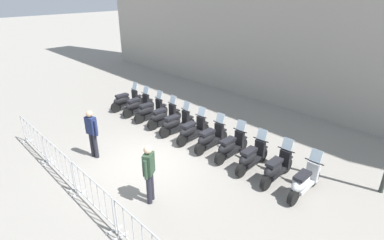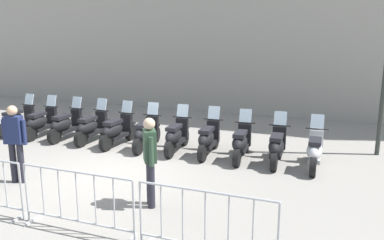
{
  "view_description": "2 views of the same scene",
  "coord_description": "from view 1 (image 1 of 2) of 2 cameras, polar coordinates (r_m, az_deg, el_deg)",
  "views": [
    {
      "loc": [
        7.33,
        -5.34,
        5.46
      ],
      "look_at": [
        0.58,
        1.64,
        1.19
      ],
      "focal_mm": 28.54,
      "sensor_mm": 36.0,
      "label": 1
    },
    {
      "loc": [
        4.78,
        -7.75,
        3.33
      ],
      "look_at": [
        1.43,
        2.25,
        0.91
      ],
      "focal_mm": 37.53,
      "sensor_mm": 36.0,
      "label": 2
    }
  ],
  "objects": [
    {
      "name": "motorcycle_6",
      "position": [
        11.0,
        3.4,
        -3.37
      ],
      "size": [
        0.56,
        1.72,
        1.24
      ],
      "color": "black",
      "rests_on": "ground"
    },
    {
      "name": "motorcycle_7",
      "position": [
        10.5,
        7.19,
        -4.92
      ],
      "size": [
        0.56,
        1.72,
        1.24
      ],
      "color": "black",
      "rests_on": "ground"
    },
    {
      "name": "barrier_segment_1",
      "position": [
        10.29,
        -23.78,
        -7.15
      ],
      "size": [
        2.15,
        0.52,
        1.07
      ],
      "color": "#B2B5B7",
      "rests_on": "ground"
    },
    {
      "name": "officer_near_row_end",
      "position": [
        8.26,
        -8.02,
        -9.39
      ],
      "size": [
        0.37,
        0.49,
        1.73
      ],
      "color": "#23232D",
      "rests_on": "ground"
    },
    {
      "name": "motorcycle_10",
      "position": [
        9.22,
        20.16,
        -10.79
      ],
      "size": [
        0.56,
        1.72,
        1.24
      ],
      "color": "black",
      "rests_on": "ground"
    },
    {
      "name": "motorcycle_3",
      "position": [
        12.86,
        -5.45,
        0.72
      ],
      "size": [
        0.56,
        1.73,
        1.24
      ],
      "color": "black",
      "rests_on": "ground"
    },
    {
      "name": "motorcycle_5",
      "position": [
        11.55,
        -0.02,
        -1.94
      ],
      "size": [
        0.56,
        1.72,
        1.24
      ],
      "color": "black",
      "rests_on": "ground"
    },
    {
      "name": "motorcycle_2",
      "position": [
        13.53,
        -7.93,
        1.79
      ],
      "size": [
        0.56,
        1.73,
        1.24
      ],
      "color": "black",
      "rests_on": "ground"
    },
    {
      "name": "officer_mid_plaza",
      "position": [
        10.8,
        -18.2,
        -2.02
      ],
      "size": [
        0.54,
        0.29,
        1.73
      ],
      "color": "#23232D",
      "rests_on": "ground"
    },
    {
      "name": "motorcycle_1",
      "position": [
        14.21,
        -10.21,
        2.73
      ],
      "size": [
        0.56,
        1.72,
        1.24
      ],
      "color": "black",
      "rests_on": "ground"
    },
    {
      "name": "motorcycle_8",
      "position": [
        9.99,
        11.0,
        -6.82
      ],
      "size": [
        0.56,
        1.72,
        1.24
      ],
      "color": "black",
      "rests_on": "ground"
    },
    {
      "name": "ground_plane",
      "position": [
        10.58,
        -8.55,
        -7.61
      ],
      "size": [
        120.0,
        120.0,
        0.0
      ],
      "primitive_type": "plane",
      "color": "gray"
    },
    {
      "name": "barrier_segment_2",
      "position": [
        8.49,
        -18.11,
        -13.15
      ],
      "size": [
        2.15,
        0.52,
        1.07
      ],
      "color": "#B2B5B7",
      "rests_on": "ground"
    },
    {
      "name": "barrier_segment_0",
      "position": [
        12.23,
        -27.61,
        -2.94
      ],
      "size": [
        2.15,
        0.52,
        1.07
      ],
      "color": "#B2B5B7",
      "rests_on": "ground"
    },
    {
      "name": "motorcycle_0",
      "position": [
        14.93,
        -12.31,
        3.59
      ],
      "size": [
        0.56,
        1.73,
        1.24
      ],
      "color": "black",
      "rests_on": "ground"
    },
    {
      "name": "motorcycle_9",
      "position": [
        9.59,
        15.46,
        -8.7
      ],
      "size": [
        0.56,
        1.72,
        1.24
      ],
      "color": "black",
      "rests_on": "ground"
    },
    {
      "name": "motorcycle_4",
      "position": [
        12.16,
        -3.07,
        -0.59
      ],
      "size": [
        0.58,
        1.73,
        1.24
      ],
      "color": "black",
      "rests_on": "ground"
    }
  ]
}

